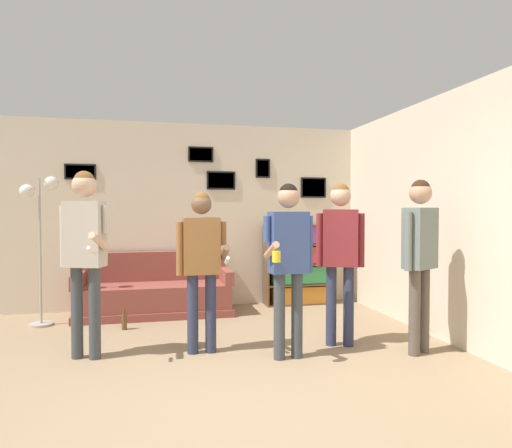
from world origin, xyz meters
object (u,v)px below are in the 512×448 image
at_px(couch, 155,294).
at_px(person_spectator_near_bookshelf, 340,246).
at_px(person_player_foreground_left, 85,242).
at_px(person_player_foreground_center, 202,255).
at_px(person_watcher_holding_cup, 288,251).
at_px(bottle_on_floor, 124,321).
at_px(person_spectator_far_right, 420,246).
at_px(drinking_cup, 306,221).
at_px(floor_lamp, 40,217).
at_px(bookshelf, 298,265).

relative_size(couch, person_spectator_near_bookshelf, 1.21).
distance_m(couch, person_player_foreground_left, 2.07).
xyz_separation_m(person_player_foreground_center, person_watcher_holding_cup, (0.79, -0.36, 0.05)).
distance_m(person_player_foreground_center, person_spectator_near_bookshelf, 1.45).
distance_m(couch, bottle_on_floor, 0.85).
bearing_deg(bottle_on_floor, person_spectator_far_right, -28.53).
bearing_deg(couch, drinking_cup, 5.12).
relative_size(person_spectator_near_bookshelf, bottle_on_floor, 6.52).
bearing_deg(bottle_on_floor, floor_lamp, 157.05).
height_order(person_watcher_holding_cup, person_spectator_near_bookshelf, person_spectator_near_bookshelf).
height_order(bookshelf, person_player_foreground_center, person_player_foreground_center).
distance_m(floor_lamp, person_player_foreground_center, 2.40).
height_order(bookshelf, floor_lamp, floor_lamp).
xyz_separation_m(couch, person_player_foreground_center, (0.45, -1.84, 0.70)).
height_order(person_player_foreground_left, person_spectator_near_bookshelf, person_player_foreground_left).
bearing_deg(couch, person_spectator_far_right, -42.41).
bearing_deg(bookshelf, bottle_on_floor, -159.06).
xyz_separation_m(person_player_foreground_left, bottle_on_floor, (0.30, 1.02, -1.02)).
relative_size(couch, person_spectator_far_right, 1.20).
xyz_separation_m(person_spectator_near_bookshelf, drinking_cup, (0.35, 2.12, 0.20)).
relative_size(person_watcher_holding_cup, bottle_on_floor, 6.42).
xyz_separation_m(floor_lamp, person_player_foreground_center, (1.83, -1.52, -0.36)).
relative_size(floor_lamp, person_spectator_near_bookshelf, 1.08).
distance_m(person_player_foreground_left, person_spectator_far_right, 3.27).
bearing_deg(drinking_cup, bookshelf, -179.95).
bearing_deg(person_watcher_holding_cup, person_player_foreground_left, 167.16).
bearing_deg(couch, person_spectator_near_bookshelf, -45.33).
distance_m(couch, person_spectator_far_right, 3.56).
distance_m(floor_lamp, bottle_on_floor, 1.66).
distance_m(bookshelf, person_player_foreground_left, 3.45).
height_order(floor_lamp, person_spectator_far_right, floor_lamp).
xyz_separation_m(bookshelf, person_player_foreground_left, (-2.78, -1.97, 0.53)).
distance_m(couch, person_watcher_holding_cup, 2.64).
bearing_deg(floor_lamp, person_spectator_near_bookshelf, -26.01).
xyz_separation_m(person_player_foreground_center, drinking_cup, (1.79, 2.04, 0.27)).
distance_m(bookshelf, person_spectator_far_right, 2.62).
relative_size(bookshelf, drinking_cup, 12.17).
relative_size(bookshelf, bottle_on_floor, 4.59).
relative_size(bookshelf, floor_lamp, 0.65).
xyz_separation_m(bookshelf, person_spectator_far_right, (0.43, -2.54, 0.47)).
xyz_separation_m(person_watcher_holding_cup, drinking_cup, (1.00, 2.40, 0.22)).
relative_size(floor_lamp, drinking_cup, 18.61).
height_order(floor_lamp, person_watcher_holding_cup, floor_lamp).
bearing_deg(person_player_foreground_left, bookshelf, 35.26).
bearing_deg(bookshelf, couch, -174.60).
bearing_deg(person_spectator_far_right, floor_lamp, 152.85).
bearing_deg(person_player_foreground_left, bottle_on_floor, 73.78).
height_order(person_player_foreground_left, person_watcher_holding_cup, person_player_foreground_left).
bearing_deg(drinking_cup, person_player_foreground_left, -145.84).
relative_size(floor_lamp, person_spectator_far_right, 1.07).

